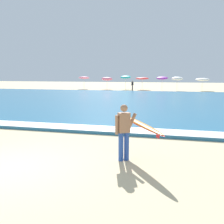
# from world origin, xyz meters

# --- Properties ---
(ground_plane) EXTENTS (160.00, 160.00, 0.00)m
(ground_plane) POSITION_xyz_m (0.00, 0.00, 0.00)
(ground_plane) COLOR beige
(sea) EXTENTS (120.00, 28.00, 0.14)m
(sea) POSITION_xyz_m (0.00, 18.47, 0.07)
(sea) COLOR teal
(sea) RESTS_ON ground
(surf_foam) EXTENTS (120.00, 1.20, 0.01)m
(surf_foam) POSITION_xyz_m (0.00, 5.07, 0.15)
(surf_foam) COLOR white
(surf_foam) RESTS_ON sea
(surfer_with_board) EXTENTS (1.90, 2.66, 1.73)m
(surfer_with_board) POSITION_xyz_m (3.27, 1.62, 1.03)
(surfer_with_board) COLOR #284CA3
(surfer_with_board) RESTS_ON ground
(beach_umbrella_0) EXTENTS (1.96, 1.98, 2.32)m
(beach_umbrella_0) POSITION_xyz_m (-11.74, 37.67, 2.04)
(beach_umbrella_0) COLOR beige
(beach_umbrella_0) RESTS_ON ground
(beach_umbrella_1) EXTENTS (1.96, 2.01, 2.23)m
(beach_umbrella_1) POSITION_xyz_m (-7.33, 37.56, 1.85)
(beach_umbrella_1) COLOR beige
(beach_umbrella_1) RESTS_ON ground
(beach_umbrella_2) EXTENTS (1.89, 1.92, 2.49)m
(beach_umbrella_2) POSITION_xyz_m (-4.09, 38.43, 2.16)
(beach_umbrella_2) COLOR beige
(beach_umbrella_2) RESTS_ON ground
(beach_umbrella_3) EXTENTS (2.28, 2.29, 2.16)m
(beach_umbrella_3) POSITION_xyz_m (-1.07, 38.18, 1.95)
(beach_umbrella_3) COLOR beige
(beach_umbrella_3) RESTS_ON ground
(beach_umbrella_4) EXTENTS (1.87, 1.89, 2.35)m
(beach_umbrella_4) POSITION_xyz_m (2.49, 35.58, 2.05)
(beach_umbrella_4) COLOR beige
(beach_umbrella_4) RESTS_ON ground
(beach_umbrella_5) EXTENTS (1.82, 1.84, 2.30)m
(beach_umbrella_5) POSITION_xyz_m (4.85, 36.67, 1.97)
(beach_umbrella_5) COLOR beige
(beach_umbrella_5) RESTS_ON ground
(beach_umbrella_6) EXTENTS (2.22, 2.22, 2.06)m
(beach_umbrella_6) POSITION_xyz_m (8.86, 37.46, 1.82)
(beach_umbrella_6) COLOR beige
(beach_umbrella_6) RESTS_ON ground
(beachgoer_near_row_left) EXTENTS (0.32, 0.20, 1.58)m
(beachgoer_near_row_left) POSITION_xyz_m (-2.36, 35.53, 0.84)
(beachgoer_near_row_left) COLOR #383842
(beachgoer_near_row_left) RESTS_ON ground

